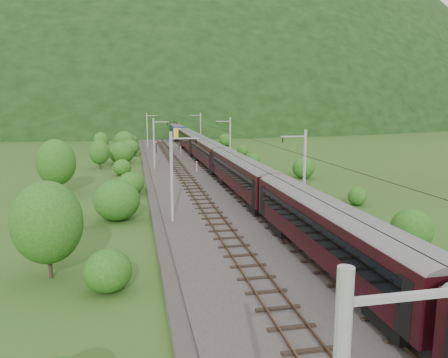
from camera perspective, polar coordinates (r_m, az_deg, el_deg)
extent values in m
plane|color=#2E4B17|center=(40.58, 2.08, -5.44)|extent=(600.00, 600.00, 0.00)
cube|color=#38332D|center=(50.03, -0.65, -2.28)|extent=(14.00, 220.00, 0.30)
cube|color=brown|center=(49.46, -4.20, -2.04)|extent=(0.08, 220.00, 0.15)
cube|color=brown|center=(49.67, -2.56, -1.97)|extent=(0.08, 220.00, 0.15)
cube|color=black|center=(49.59, -3.38, -2.16)|extent=(2.40, 220.00, 0.12)
cube|color=brown|center=(50.30, 1.23, -1.81)|extent=(0.08, 220.00, 0.15)
cube|color=brown|center=(50.64, 2.81, -1.74)|extent=(0.08, 220.00, 0.15)
cube|color=black|center=(50.49, 2.02, -1.93)|extent=(2.40, 220.00, 0.12)
cube|color=gray|center=(8.05, 23.30, -13.86)|extent=(2.40, 0.12, 0.12)
cylinder|color=gray|center=(38.65, -6.84, 0.24)|extent=(0.28, 0.28, 8.00)
cube|color=gray|center=(38.34, -5.15, 5.32)|extent=(2.40, 0.12, 0.12)
cylinder|color=black|center=(38.50, -3.66, 4.91)|extent=(0.10, 0.10, 0.50)
cylinder|color=gray|center=(70.34, -9.13, 4.60)|extent=(0.28, 0.28, 8.00)
cube|color=gray|center=(70.17, -8.22, 7.40)|extent=(2.40, 0.12, 0.12)
cylinder|color=black|center=(70.25, -7.39, 7.17)|extent=(0.10, 0.10, 0.50)
cylinder|color=gray|center=(102.22, -10.00, 6.25)|extent=(0.28, 0.28, 8.00)
cube|color=gray|center=(102.10, -9.38, 8.17)|extent=(2.40, 0.12, 0.12)
cylinder|color=black|center=(102.16, -8.81, 8.02)|extent=(0.10, 0.10, 0.50)
cylinder|color=gray|center=(134.16, -10.46, 7.11)|extent=(0.28, 0.28, 8.00)
cube|color=gray|center=(134.07, -9.99, 8.58)|extent=(2.40, 0.12, 0.12)
cylinder|color=black|center=(134.11, -9.55, 8.46)|extent=(0.10, 0.10, 0.50)
cylinder|color=gray|center=(166.12, -10.74, 7.64)|extent=(0.28, 0.28, 8.00)
cube|color=gray|center=(166.05, -10.36, 8.82)|extent=(2.40, 0.12, 0.12)
cylinder|color=black|center=(166.08, -10.01, 8.73)|extent=(0.10, 0.10, 0.50)
cylinder|color=gray|center=(41.56, 10.45, 0.83)|extent=(0.28, 0.28, 8.00)
cube|color=gray|center=(40.72, 9.03, 5.51)|extent=(2.40, 0.12, 0.12)
cylinder|color=black|center=(40.40, 7.69, 5.08)|extent=(0.10, 0.10, 0.50)
cylinder|color=gray|center=(71.98, 0.81, 4.85)|extent=(0.28, 0.28, 8.00)
cube|color=gray|center=(71.49, -0.13, 7.55)|extent=(2.40, 0.12, 0.12)
cylinder|color=black|center=(71.31, -0.92, 7.30)|extent=(0.10, 0.10, 0.50)
cylinder|color=gray|center=(103.35, -3.07, 6.42)|extent=(0.28, 0.28, 8.00)
cube|color=gray|center=(103.02, -3.76, 8.30)|extent=(2.40, 0.12, 0.12)
cylinder|color=black|center=(102.89, -4.31, 8.12)|extent=(0.10, 0.10, 0.50)
cylinder|color=gray|center=(135.02, -5.15, 7.25)|extent=(0.28, 0.28, 8.00)
cube|color=gray|center=(134.77, -5.69, 8.68)|extent=(2.40, 0.12, 0.12)
cylinder|color=black|center=(134.67, -6.11, 8.55)|extent=(0.10, 0.10, 0.50)
cylinder|color=gray|center=(166.82, -6.44, 7.76)|extent=(0.28, 0.28, 8.00)
cube|color=gray|center=(166.61, -6.88, 8.92)|extent=(2.40, 0.12, 0.12)
cylinder|color=black|center=(166.53, -7.23, 8.81)|extent=(0.10, 0.10, 0.50)
cylinder|color=black|center=(48.61, -3.46, 5.63)|extent=(0.03, 198.00, 0.03)
cylinder|color=black|center=(49.53, 2.07, 5.72)|extent=(0.03, 198.00, 0.03)
ellipsoid|color=black|center=(298.30, -10.04, 7.84)|extent=(504.00, 360.00, 244.00)
cube|color=black|center=(28.09, 13.70, -6.59)|extent=(2.86, 21.71, 2.96)
cylinder|color=slate|center=(27.75, 13.82, -3.95)|extent=(2.86, 21.60, 2.86)
cube|color=black|center=(27.42, 10.98, -6.12)|extent=(0.05, 19.10, 1.13)
cube|color=black|center=(28.64, 16.37, -5.65)|extent=(0.05, 19.10, 1.13)
cube|color=black|center=(22.65, 22.07, -16.46)|extent=(2.17, 3.16, 0.89)
cube|color=black|center=(35.35, 8.28, -6.20)|extent=(2.17, 3.16, 0.89)
cube|color=black|center=(48.80, 2.39, 0.73)|extent=(2.86, 21.71, 2.96)
cylinder|color=slate|center=(48.60, 2.40, 2.28)|extent=(2.86, 21.60, 2.86)
cube|color=black|center=(48.41, 0.73, 1.09)|extent=(0.05, 19.10, 1.13)
cube|color=black|center=(49.11, 4.04, 1.19)|extent=(0.05, 19.10, 1.13)
cube|color=black|center=(42.00, 4.91, -3.51)|extent=(2.17, 3.16, 0.89)
cube|color=black|center=(56.42, 0.50, 0.03)|extent=(2.17, 3.16, 0.89)
cube|color=black|center=(70.58, -2.06, 3.63)|extent=(2.86, 21.71, 2.96)
cylinder|color=slate|center=(70.44, -2.07, 4.71)|extent=(2.86, 21.60, 2.86)
cube|color=black|center=(70.31, -3.23, 3.89)|extent=(0.05, 19.10, 1.13)
cube|color=black|center=(70.80, -0.91, 3.94)|extent=(0.05, 19.10, 1.13)
cube|color=black|center=(63.42, -0.89, 1.15)|extent=(2.17, 3.16, 0.89)
cube|color=black|center=(78.26, -3.00, 2.84)|extent=(2.17, 3.16, 0.89)
cube|color=black|center=(92.68, -4.42, 5.15)|extent=(2.86, 21.71, 2.96)
cylinder|color=slate|center=(92.57, -4.43, 5.97)|extent=(2.86, 21.60, 2.86)
cube|color=black|center=(92.48, -5.32, 5.34)|extent=(0.05, 19.10, 1.13)
cube|color=black|center=(92.85, -3.53, 5.38)|extent=(0.05, 19.10, 1.13)
cube|color=black|center=(85.38, -3.74, 3.43)|extent=(2.17, 3.16, 0.89)
cube|color=black|center=(100.36, -4.96, 4.41)|extent=(2.17, 3.16, 0.89)
cube|color=#13239C|center=(123.73, -6.30, 6.35)|extent=(2.86, 17.76, 2.96)
cylinder|color=slate|center=(123.65, -6.31, 6.96)|extent=(2.86, 17.67, 2.86)
cube|color=black|center=(123.58, -6.98, 6.49)|extent=(0.05, 15.63, 1.13)
cube|color=black|center=(123.86, -5.63, 6.53)|extent=(0.05, 15.63, 1.13)
cube|color=black|center=(117.70, -5.99, 5.22)|extent=(2.17, 3.16, 0.89)
cube|color=black|center=(130.04, -6.55, 5.67)|extent=(2.17, 3.16, 0.89)
cube|color=yellow|center=(132.37, -6.66, 6.49)|extent=(2.92, 0.50, 2.66)
cube|color=yellow|center=(115.13, -5.88, 5.98)|extent=(2.92, 0.50, 2.66)
cube|color=black|center=(126.60, -6.45, 7.34)|extent=(0.08, 1.60, 0.89)
cylinder|color=red|center=(66.80, -3.57, 1.65)|extent=(0.17, 0.17, 1.58)
cylinder|color=red|center=(89.15, -5.67, 3.77)|extent=(0.18, 0.18, 1.68)
cylinder|color=black|center=(92.85, -8.82, 4.09)|extent=(0.15, 0.15, 2.13)
sphere|color=red|center=(92.74, -8.84, 4.78)|extent=(0.26, 0.26, 0.26)
ellipsoid|color=#1A5115|center=(26.51, -14.95, -11.52)|extent=(2.79, 2.79, 2.51)
ellipsoid|color=#1A5115|center=(41.38, -13.82, -2.71)|extent=(4.23, 4.23, 3.81)
ellipsoid|color=#1A5115|center=(52.02, -12.09, -0.63)|extent=(3.10, 3.10, 2.79)
ellipsoid|color=#1A5115|center=(66.71, -13.16, 1.49)|extent=(2.69, 2.69, 2.42)
ellipsoid|color=#1A5115|center=(78.95, -13.25, 3.36)|extent=(4.42, 4.42, 3.98)
ellipsoid|color=#1A5115|center=(90.33, -12.19, 4.01)|extent=(3.71, 3.71, 3.34)
ellipsoid|color=#1A5115|center=(102.53, -12.88, 4.93)|extent=(4.68, 4.68, 4.22)
ellipsoid|color=#1A5115|center=(116.74, -11.82, 5.08)|extent=(2.48, 2.48, 2.23)
ellipsoid|color=#1A5115|center=(129.85, -12.24, 5.74)|extent=(3.46, 3.46, 3.12)
cylinder|color=black|center=(29.41, -21.85, -8.87)|extent=(0.24, 0.24, 3.34)
ellipsoid|color=#1A5115|center=(28.88, -22.10, -5.27)|extent=(4.30, 4.30, 5.16)
cylinder|color=black|center=(55.40, -20.95, -0.03)|extent=(0.24, 0.24, 3.55)
ellipsoid|color=#1A5115|center=(55.11, -21.08, 2.04)|extent=(4.56, 4.56, 5.47)
cylinder|color=black|center=(74.05, -15.91, 2.26)|extent=(0.24, 0.24, 2.57)
ellipsoid|color=#1A5115|center=(73.88, -15.97, 3.39)|extent=(3.30, 3.30, 3.96)
cylinder|color=black|center=(96.38, -15.73, 3.97)|extent=(0.24, 0.24, 2.47)
ellipsoid|color=#1A5115|center=(96.25, -15.77, 4.81)|extent=(3.18, 3.18, 3.81)
ellipsoid|color=#1A5115|center=(35.26, 23.28, -6.33)|extent=(3.10, 3.10, 2.79)
ellipsoid|color=#1A5115|center=(48.35, 17.00, -2.27)|extent=(1.97, 1.97, 1.77)
ellipsoid|color=#1A5115|center=(63.31, 10.33, 1.31)|extent=(3.09, 3.09, 2.78)
ellipsoid|color=#1A5115|center=(74.92, 3.89, 2.49)|extent=(2.22, 2.22, 2.00)
ellipsoid|color=#1A5115|center=(88.73, 2.46, 3.70)|extent=(2.26, 2.26, 2.03)
ellipsoid|color=#1A5115|center=(107.90, 0.18, 5.04)|extent=(3.09, 3.09, 2.78)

